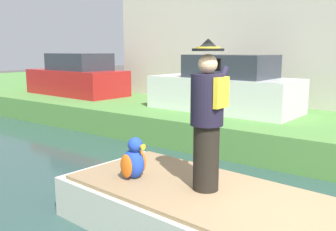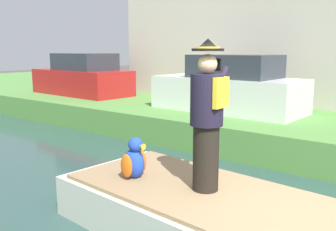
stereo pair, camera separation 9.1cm
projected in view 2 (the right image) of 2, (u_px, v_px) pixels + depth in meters
The scene contains 5 objects.
boat at pixel (214, 217), 4.54m from camera, with size 2.10×4.32×0.61m.
person_pirate at pixel (207, 117), 4.45m from camera, with size 0.61×0.42×1.85m.
parrot_plush at pixel (134, 160), 5.00m from camera, with size 0.36×0.35×0.57m.
parked_car_white at pixel (229, 88), 9.89m from camera, with size 1.85×4.06×1.50m.
parked_car_red at pixel (82, 77), 13.59m from camera, with size 1.90×4.08×1.50m.
Camera 2 is at (-3.70, -1.29, 2.43)m, focal length 39.51 mm.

